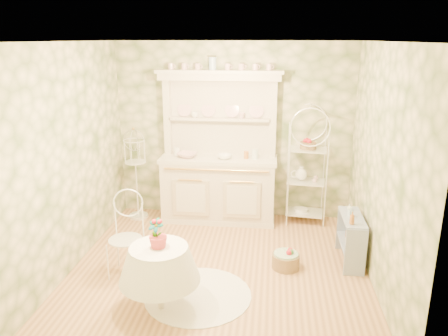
# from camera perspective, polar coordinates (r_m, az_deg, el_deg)

# --- Properties ---
(floor) EXTENTS (3.60, 3.60, 0.00)m
(floor) POSITION_cam_1_polar(r_m,az_deg,el_deg) (5.53, -0.60, -12.99)
(floor) COLOR tan
(floor) RESTS_ON ground
(ceiling) EXTENTS (3.60, 3.60, 0.00)m
(ceiling) POSITION_cam_1_polar(r_m,az_deg,el_deg) (4.81, -0.70, 16.21)
(ceiling) COLOR white
(ceiling) RESTS_ON floor
(wall_left) EXTENTS (3.60, 3.60, 0.00)m
(wall_left) POSITION_cam_1_polar(r_m,az_deg,el_deg) (5.52, -19.53, 1.12)
(wall_left) COLOR beige
(wall_left) RESTS_ON floor
(wall_right) EXTENTS (3.60, 3.60, 0.00)m
(wall_right) POSITION_cam_1_polar(r_m,az_deg,el_deg) (5.11, 19.80, -0.10)
(wall_right) COLOR beige
(wall_right) RESTS_ON floor
(wall_back) EXTENTS (3.60, 3.60, 0.00)m
(wall_back) POSITION_cam_1_polar(r_m,az_deg,el_deg) (6.74, 1.25, 4.77)
(wall_back) COLOR beige
(wall_back) RESTS_ON floor
(wall_front) EXTENTS (3.60, 3.60, 0.00)m
(wall_front) POSITION_cam_1_polar(r_m,az_deg,el_deg) (3.33, -4.50, -7.97)
(wall_front) COLOR beige
(wall_front) RESTS_ON floor
(kitchen_dresser) EXTENTS (1.87, 0.61, 2.29)m
(kitchen_dresser) POSITION_cam_1_polar(r_m,az_deg,el_deg) (6.54, -0.74, 2.56)
(kitchen_dresser) COLOR silver
(kitchen_dresser) RESTS_ON floor
(bakers_rack) EXTENTS (0.60, 0.47, 1.79)m
(bakers_rack) POSITION_cam_1_polar(r_m,az_deg,el_deg) (6.66, 10.78, 0.29)
(bakers_rack) COLOR white
(bakers_rack) RESTS_ON floor
(side_shelf) EXTENTS (0.28, 0.68, 0.58)m
(side_shelf) POSITION_cam_1_polar(r_m,az_deg,el_deg) (5.79, 16.21, -9.09)
(side_shelf) COLOR #909EBA
(side_shelf) RESTS_ON floor
(round_table) EXTENTS (0.77, 0.77, 0.71)m
(round_table) POSITION_cam_1_polar(r_m,az_deg,el_deg) (4.69, -8.36, -14.12)
(round_table) COLOR white
(round_table) RESTS_ON floor
(cafe_chair) EXTENTS (0.52, 0.52, 0.95)m
(cafe_chair) POSITION_cam_1_polar(r_m,az_deg,el_deg) (5.34, -12.76, -8.85)
(cafe_chair) COLOR white
(cafe_chair) RESTS_ON floor
(birdcage_stand) EXTENTS (0.36, 0.36, 1.49)m
(birdcage_stand) POSITION_cam_1_polar(r_m,az_deg,el_deg) (6.87, -11.43, -0.54)
(birdcage_stand) COLOR white
(birdcage_stand) RESTS_ON floor
(floor_basket) EXTENTS (0.43, 0.43, 0.24)m
(floor_basket) POSITION_cam_1_polar(r_m,az_deg,el_deg) (5.55, 8.08, -11.67)
(floor_basket) COLOR olive
(floor_basket) RESTS_ON floor
(lace_rug) EXTENTS (1.33, 1.33, 0.01)m
(lace_rug) POSITION_cam_1_polar(r_m,az_deg,el_deg) (5.04, -3.42, -16.23)
(lace_rug) COLOR white
(lace_rug) RESTS_ON floor
(bowl_floral) EXTENTS (0.36, 0.36, 0.07)m
(bowl_floral) POSITION_cam_1_polar(r_m,az_deg,el_deg) (6.59, -4.80, 1.46)
(bowl_floral) COLOR white
(bowl_floral) RESTS_ON kitchen_dresser
(bowl_white) EXTENTS (0.25, 0.25, 0.07)m
(bowl_white) POSITION_cam_1_polar(r_m,az_deg,el_deg) (6.49, 0.07, 1.27)
(bowl_white) COLOR white
(bowl_white) RESTS_ON kitchen_dresser
(cup_left) EXTENTS (0.14, 0.14, 0.09)m
(cup_left) POSITION_cam_1_polar(r_m,az_deg,el_deg) (6.66, -3.84, 6.86)
(cup_left) COLOR white
(cup_left) RESTS_ON kitchen_dresser
(cup_right) EXTENTS (0.10, 0.10, 0.09)m
(cup_right) POSITION_cam_1_polar(r_m,az_deg,el_deg) (6.57, 2.32, 6.75)
(cup_right) COLOR white
(cup_right) RESTS_ON kitchen_dresser
(potted_geranium) EXTENTS (0.19, 0.16, 0.31)m
(potted_geranium) POSITION_cam_1_polar(r_m,az_deg,el_deg) (4.44, -8.84, -8.68)
(potted_geranium) COLOR #3F7238
(potted_geranium) RESTS_ON round_table
(bottle_amber) EXTENTS (0.08, 0.08, 0.16)m
(bottle_amber) POSITION_cam_1_polar(r_m,az_deg,el_deg) (5.41, 16.39, -6.41)
(bottle_amber) COLOR #AF692B
(bottle_amber) RESTS_ON side_shelf
(bottle_blue) EXTENTS (0.07, 0.07, 0.12)m
(bottle_blue) POSITION_cam_1_polar(r_m,az_deg,el_deg) (5.64, 16.19, -5.72)
(bottle_blue) COLOR #9CBAD1
(bottle_blue) RESTS_ON side_shelf
(bottle_glass) EXTENTS (0.08, 0.08, 0.09)m
(bottle_glass) POSITION_cam_1_polar(r_m,az_deg,el_deg) (5.84, 16.07, -5.02)
(bottle_glass) COLOR silver
(bottle_glass) RESTS_ON side_shelf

